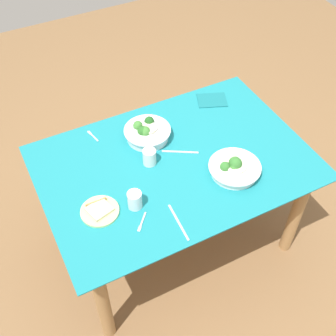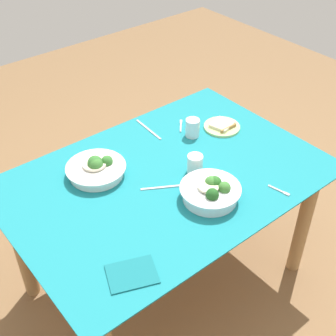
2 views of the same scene
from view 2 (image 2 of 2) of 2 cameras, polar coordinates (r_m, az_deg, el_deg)
ground_plane at (r=2.53m, az=-0.21°, el=-13.50°), size 6.00×6.00×0.00m
dining_table at (r=2.09m, az=-0.24°, el=-3.26°), size 1.39×0.96×0.70m
broccoli_bowl_far at (r=2.03m, az=-8.87°, el=-0.09°), size 0.26×0.26×0.10m
broccoli_bowl_near at (r=1.89m, az=5.36°, el=-2.96°), size 0.25×0.25×0.10m
bread_side_plate at (r=2.34m, az=6.73°, el=5.18°), size 0.18×0.18×0.03m
water_glass_center at (r=2.02m, az=3.36°, el=0.50°), size 0.07×0.07×0.09m
water_glass_side at (r=2.26m, az=3.06°, el=5.01°), size 0.07×0.07×0.09m
fork_by_far_bowl at (r=2.00m, az=13.72°, el=-2.76°), size 0.03×0.10×0.00m
fork_by_near_bowl at (r=2.35m, az=1.60°, el=5.33°), size 0.08×0.09×0.00m
table_knife_left at (r=2.32m, az=-2.45°, el=4.82°), size 0.02×0.22×0.00m
table_knife_right at (r=1.96m, az=-0.61°, el=-2.40°), size 0.17×0.11×0.00m
napkin_folded_upper at (r=1.64m, az=-4.50°, el=-12.99°), size 0.21×0.18×0.01m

